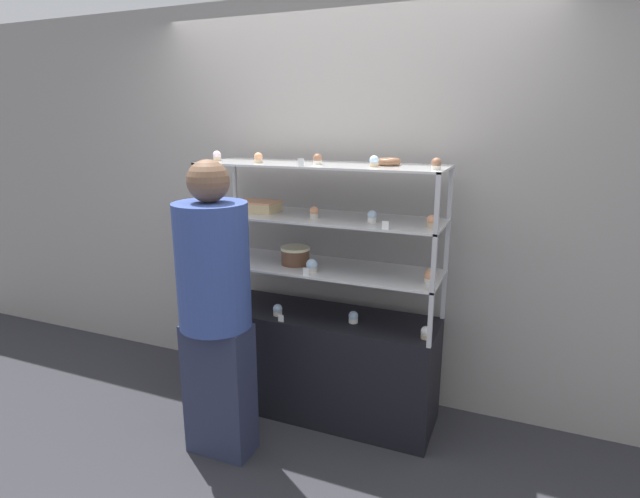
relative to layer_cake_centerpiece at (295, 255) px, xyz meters
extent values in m
plane|color=#2D2D33|center=(0.16, 0.02, -1.04)|extent=(20.00, 20.00, 0.00)
cube|color=gray|center=(0.16, 0.39, 0.26)|extent=(8.00, 0.05, 2.60)
cube|color=black|center=(0.16, 0.02, -0.70)|extent=(1.46, 0.46, 0.67)
cube|color=#B7B7BC|center=(-0.56, 0.23, -0.21)|extent=(0.02, 0.02, 0.31)
cube|color=#B7B7BC|center=(0.88, 0.23, -0.21)|extent=(0.02, 0.02, 0.31)
cube|color=#B7B7BC|center=(-0.56, -0.20, -0.21)|extent=(0.02, 0.02, 0.31)
cube|color=#B7B7BC|center=(0.88, -0.20, -0.21)|extent=(0.02, 0.02, 0.31)
cube|color=silver|center=(0.16, 0.02, -0.06)|extent=(1.46, 0.46, 0.01)
cube|color=#B7B7BC|center=(-0.56, 0.23, 0.10)|extent=(0.02, 0.02, 0.31)
cube|color=#B7B7BC|center=(0.88, 0.23, 0.10)|extent=(0.02, 0.02, 0.31)
cube|color=#B7B7BC|center=(-0.56, -0.20, 0.10)|extent=(0.02, 0.02, 0.31)
cube|color=#B7B7BC|center=(0.88, -0.20, 0.10)|extent=(0.02, 0.02, 0.31)
cube|color=silver|center=(0.16, 0.02, 0.25)|extent=(1.46, 0.46, 0.01)
cube|color=#B7B7BC|center=(-0.56, 0.23, 0.41)|extent=(0.02, 0.02, 0.31)
cube|color=#B7B7BC|center=(0.88, 0.23, 0.41)|extent=(0.02, 0.02, 0.31)
cube|color=#B7B7BC|center=(-0.56, -0.20, 0.41)|extent=(0.02, 0.02, 0.31)
cube|color=#B7B7BC|center=(0.88, -0.20, 0.41)|extent=(0.02, 0.02, 0.31)
cube|color=silver|center=(0.16, 0.02, 0.56)|extent=(1.46, 0.46, 0.01)
cylinder|color=brown|center=(0.00, 0.00, -0.01)|extent=(0.17, 0.17, 0.09)
cylinder|color=#F4EAB2|center=(0.00, 0.00, 0.05)|extent=(0.18, 0.18, 0.02)
cube|color=#DBBC84|center=(-0.27, 0.01, 0.28)|extent=(0.26, 0.17, 0.06)
cube|color=#E5996B|center=(-0.27, 0.01, 0.32)|extent=(0.27, 0.18, 0.01)
cylinder|color=#CCB28C|center=(-0.50, -0.10, -0.35)|extent=(0.05, 0.05, 0.03)
sphere|color=#8C5B42|center=(-0.50, -0.10, -0.32)|extent=(0.06, 0.06, 0.06)
cylinder|color=beige|center=(-0.07, -0.11, -0.35)|extent=(0.05, 0.05, 0.03)
sphere|color=silver|center=(-0.07, -0.11, -0.32)|extent=(0.06, 0.06, 0.06)
cylinder|color=white|center=(0.40, -0.04, -0.35)|extent=(0.05, 0.05, 0.03)
sphere|color=silver|center=(0.40, -0.04, -0.32)|extent=(0.06, 0.06, 0.06)
cylinder|color=#CCB28C|center=(0.84, -0.10, -0.35)|extent=(0.05, 0.05, 0.03)
sphere|color=white|center=(0.84, -0.10, -0.32)|extent=(0.06, 0.06, 0.06)
cube|color=white|center=(-0.01, -0.19, -0.34)|extent=(0.04, 0.00, 0.04)
cylinder|color=#CCB28C|center=(-0.51, -0.06, -0.04)|extent=(0.06, 0.06, 0.03)
sphere|color=silver|center=(-0.51, -0.06, -0.01)|extent=(0.07, 0.07, 0.07)
cylinder|color=beige|center=(0.16, -0.11, -0.04)|extent=(0.06, 0.06, 0.03)
sphere|color=silver|center=(0.16, -0.11, -0.01)|extent=(0.07, 0.07, 0.07)
cylinder|color=beige|center=(0.84, -0.05, -0.04)|extent=(0.06, 0.06, 0.03)
sphere|color=#E5996B|center=(0.84, -0.05, -0.01)|extent=(0.07, 0.07, 0.07)
cube|color=white|center=(0.15, -0.19, -0.03)|extent=(0.04, 0.00, 0.04)
cylinder|color=white|center=(-0.52, -0.08, 0.27)|extent=(0.05, 0.05, 0.03)
sphere|color=white|center=(-0.52, -0.08, 0.30)|extent=(0.05, 0.05, 0.05)
cylinder|color=beige|center=(0.15, -0.05, 0.27)|extent=(0.05, 0.05, 0.03)
sphere|color=#E5996B|center=(0.15, -0.05, 0.30)|extent=(0.05, 0.05, 0.05)
cylinder|color=white|center=(0.49, -0.04, 0.27)|extent=(0.05, 0.05, 0.03)
sphere|color=silver|center=(0.49, -0.04, 0.30)|extent=(0.05, 0.05, 0.05)
cylinder|color=#CCB28C|center=(0.83, -0.05, 0.27)|extent=(0.05, 0.05, 0.03)
sphere|color=#E5996B|center=(0.83, -0.05, 0.30)|extent=(0.05, 0.05, 0.05)
cube|color=white|center=(0.61, -0.19, 0.28)|extent=(0.04, 0.00, 0.04)
cylinder|color=#CCB28C|center=(-0.52, -0.03, 0.57)|extent=(0.05, 0.05, 0.02)
sphere|color=silver|center=(-0.52, -0.03, 0.60)|extent=(0.05, 0.05, 0.05)
cylinder|color=#CCB28C|center=(-0.19, -0.08, 0.57)|extent=(0.05, 0.05, 0.02)
sphere|color=#E5996B|center=(-0.19, -0.08, 0.60)|extent=(0.05, 0.05, 0.05)
cylinder|color=beige|center=(0.17, -0.04, 0.57)|extent=(0.05, 0.05, 0.02)
sphere|color=#8C5B42|center=(0.17, -0.04, 0.60)|extent=(0.05, 0.05, 0.05)
cylinder|color=#CCB28C|center=(0.51, -0.06, 0.57)|extent=(0.05, 0.05, 0.02)
sphere|color=silver|center=(0.51, -0.06, 0.60)|extent=(0.05, 0.05, 0.05)
cylinder|color=beige|center=(0.84, -0.10, 0.57)|extent=(0.05, 0.05, 0.02)
sphere|color=#8C5B42|center=(0.84, -0.10, 0.60)|extent=(0.05, 0.05, 0.05)
cube|color=white|center=(0.13, -0.19, 0.58)|extent=(0.04, 0.00, 0.04)
torus|color=brown|center=(0.55, 0.06, 0.58)|extent=(0.14, 0.14, 0.04)
cube|color=#282D47|center=(-0.20, -0.57, -0.65)|extent=(0.37, 0.20, 0.77)
cylinder|color=#33478C|center=(-0.20, -0.57, 0.07)|extent=(0.39, 0.39, 0.67)
sphere|color=brown|center=(-0.20, -0.57, 0.51)|extent=(0.22, 0.22, 0.22)
camera|label=1|loc=(1.28, -2.67, 0.80)|focal=28.00mm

